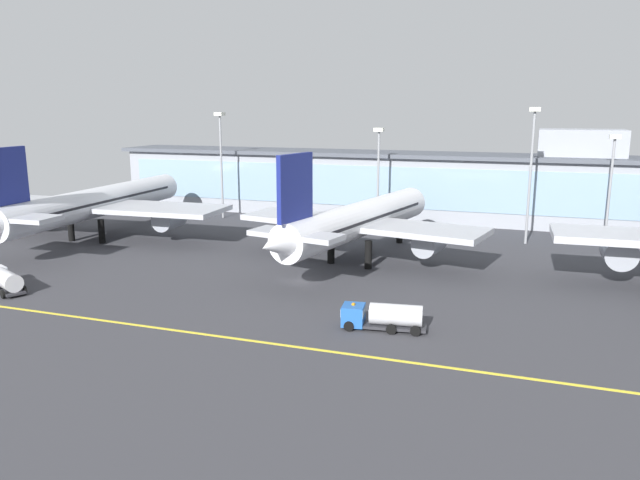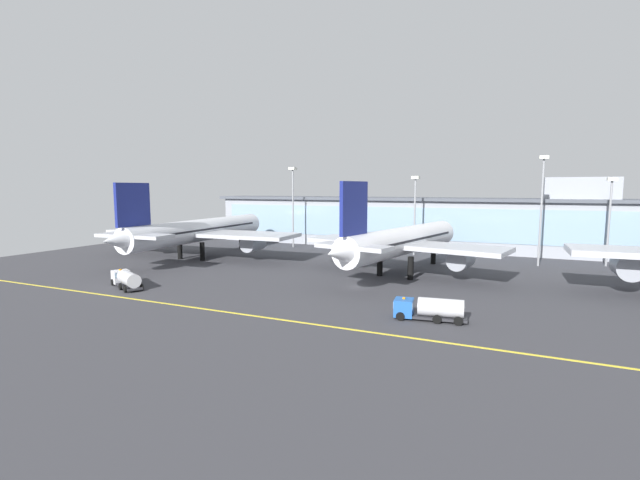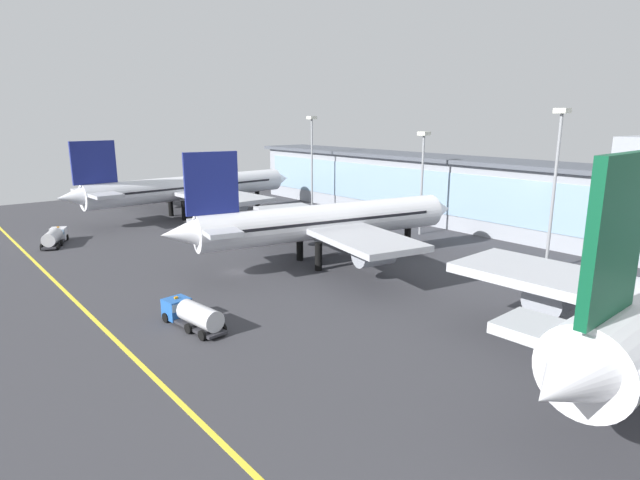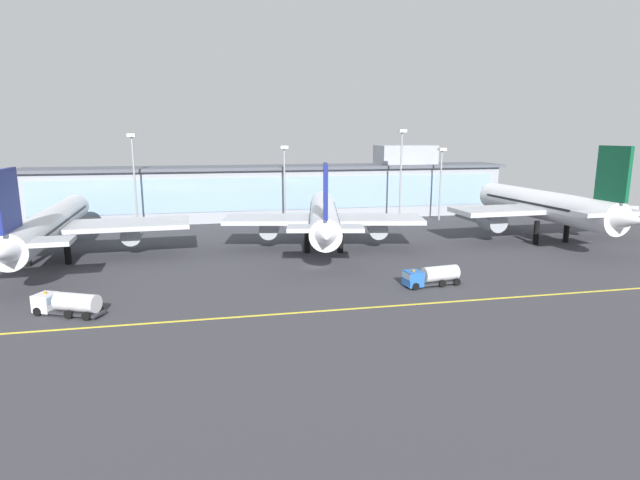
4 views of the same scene
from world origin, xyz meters
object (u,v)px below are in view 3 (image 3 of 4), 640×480
Objects in this scene: airliner_near_right at (326,222)px; apron_light_mast_west at (423,166)px; fuel_tanker_truck at (192,314)px; apron_light_mast_centre at (312,149)px; baggage_tug_near at (55,236)px; airliner_near_left at (190,188)px; apron_light_mast_east at (556,167)px.

apron_light_mast_west is at bearing 19.41° from airliner_near_right.
apron_light_mast_centre is (-48.76, 55.46, 13.30)m from fuel_tanker_truck.
apron_light_mast_west is (35.83, 57.00, 11.70)m from baggage_tug_near.
apron_light_mast_west reaches higher than airliner_near_left.
apron_light_mast_east is at bearing -9.59° from apron_light_mast_west.
fuel_tanker_truck is at bearing -48.68° from apron_light_mast_centre.
apron_light_mast_centre is (-38.43, 27.82, 8.32)m from airliner_near_right.
fuel_tanker_truck and baggage_tug_near have the same top height.
fuel_tanker_truck is 75.04m from apron_light_mast_centre.
airliner_near_left is 2.42× the size of apron_light_mast_east.
apron_light_mast_centre is 62.87m from apron_light_mast_east.
fuel_tanker_truck is (10.33, -27.64, -4.98)m from airliner_near_right.
baggage_tug_near is at bearing -4.73° from fuel_tanker_truck.
airliner_near_right is at bearing -137.29° from apron_light_mast_east.
apron_light_mast_east is (24.20, 22.34, 8.88)m from airliner_near_right.
apron_light_mast_centre is (-34.63, 0.76, 1.59)m from apron_light_mast_west.
apron_light_mast_centre is at bearing -65.62° from baggage_tug_near.
airliner_near_right is 5.38× the size of baggage_tug_near.
airliner_near_right is (49.61, -1.05, 0.03)m from airliner_near_left.
airliner_near_left is at bearing 100.20° from airliner_near_right.
apron_light_mast_east reaches higher than baggage_tug_near.
airliner_near_left is 49.62m from airliner_near_right.
airliner_near_left is 77.33m from apron_light_mast_east.
apron_light_mast_west is at bearing -1.25° from apron_light_mast_centre.
airliner_near_left is at bearing -46.57° from baggage_tug_near.
airliner_near_left is at bearing -163.92° from apron_light_mast_east.
baggage_tug_near is at bearing 138.49° from airliner_near_right.
airliner_near_right is 2.53× the size of apron_light_mast_west.
airliner_near_left is 66.64m from fuel_tanker_truck.
airliner_near_left is 6.12× the size of fuel_tanker_truck.
airliner_near_right is 29.92m from fuel_tanker_truck.
apron_light_mast_east is (62.63, -5.49, 0.56)m from apron_light_mast_centre.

